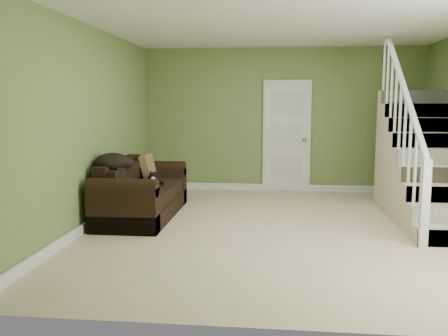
% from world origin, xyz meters
% --- Properties ---
extents(floor, '(5.00, 5.50, 0.01)m').
position_xyz_m(floor, '(0.00, 0.00, 0.00)').
color(floor, '#C8AC91').
rests_on(floor, ground).
extents(ceiling, '(5.00, 5.50, 0.01)m').
position_xyz_m(ceiling, '(0.00, 0.00, 2.60)').
color(ceiling, white).
rests_on(ceiling, wall_back).
extents(wall_back, '(5.00, 0.04, 2.60)m').
position_xyz_m(wall_back, '(0.00, 2.75, 1.30)').
color(wall_back, olive).
rests_on(wall_back, floor).
extents(wall_front, '(5.00, 0.04, 2.60)m').
position_xyz_m(wall_front, '(0.00, -2.75, 1.30)').
color(wall_front, olive).
rests_on(wall_front, floor).
extents(wall_left, '(0.04, 5.50, 2.60)m').
position_xyz_m(wall_left, '(-2.50, 0.00, 1.30)').
color(wall_left, olive).
rests_on(wall_left, floor).
extents(baseboard_back, '(5.00, 0.04, 0.12)m').
position_xyz_m(baseboard_back, '(0.00, 2.72, 0.06)').
color(baseboard_back, white).
rests_on(baseboard_back, floor).
extents(baseboard_left, '(0.04, 5.50, 0.12)m').
position_xyz_m(baseboard_left, '(-2.47, 0.00, 0.06)').
color(baseboard_left, white).
rests_on(baseboard_left, floor).
extents(door, '(0.86, 0.12, 2.02)m').
position_xyz_m(door, '(0.10, 2.71, 1.01)').
color(door, white).
rests_on(door, floor).
extents(staircase, '(1.00, 2.51, 2.82)m').
position_xyz_m(staircase, '(1.99, 0.97, 0.64)').
color(staircase, '#C8AC91').
rests_on(staircase, floor).
extents(sofa, '(0.88, 2.04, 0.81)m').
position_xyz_m(sofa, '(-2.01, 0.49, 0.31)').
color(sofa, black).
rests_on(sofa, floor).
extents(side_table, '(0.52, 0.52, 0.77)m').
position_xyz_m(side_table, '(-2.26, 1.19, 0.28)').
color(side_table, black).
rests_on(side_table, floor).
extents(cat, '(0.28, 0.51, 0.25)m').
position_xyz_m(cat, '(-1.82, 0.56, 0.53)').
color(cat, black).
rests_on(cat, sofa).
extents(banana, '(0.07, 0.19, 0.05)m').
position_xyz_m(banana, '(-1.84, 0.12, 0.46)').
color(banana, yellow).
rests_on(banana, sofa).
extents(throw_pillow, '(0.23, 0.45, 0.46)m').
position_xyz_m(throw_pillow, '(-2.03, 1.05, 0.61)').
color(throw_pillow, '#49331D').
rests_on(throw_pillow, sofa).
extents(throw_blanket, '(0.47, 0.60, 0.24)m').
position_xyz_m(throw_blanket, '(-2.27, 0.08, 0.83)').
color(throw_blanket, black).
rests_on(throw_blanket, sofa).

